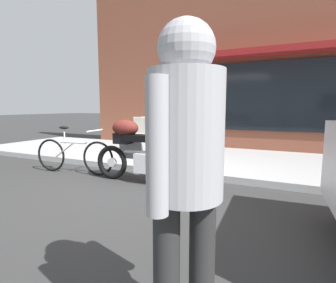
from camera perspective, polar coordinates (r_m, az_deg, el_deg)
name	(u,v)px	position (r m, az deg, el deg)	size (l,w,h in m)	color
ground_plane	(129,189)	(4.27, -8.30, -10.10)	(80.00, 80.00, 0.00)	#303030
touring_motorcycle	(146,148)	(4.50, -4.80, -1.36)	(2.18, 0.62, 1.38)	black
parked_bicycle	(73,155)	(5.46, -19.55, -2.71)	(1.73, 0.48, 0.91)	black
pedestrian_walking	(185,151)	(1.34, 3.71, -1.99)	(0.44, 0.55, 1.69)	#282828
sandwich_board_sign	(147,135)	(6.60, -4.44, 1.31)	(0.55, 0.41, 0.91)	silver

